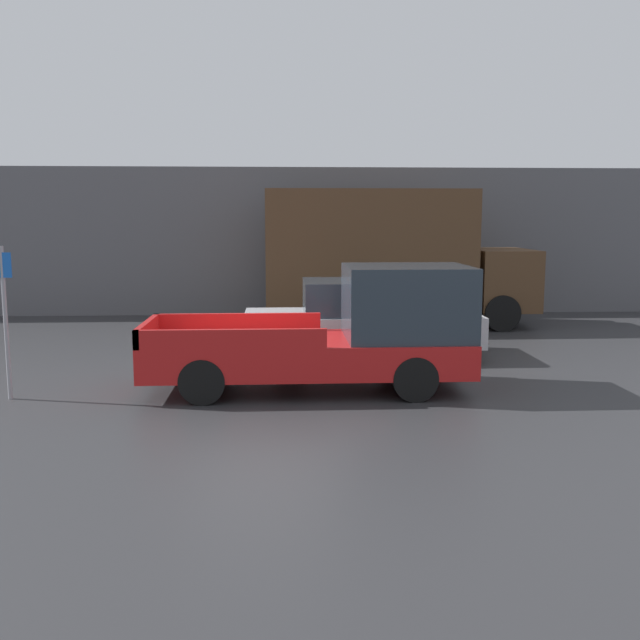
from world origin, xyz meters
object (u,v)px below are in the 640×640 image
Objects in this scene: pickup_truck at (346,333)px; parking_sign at (5,314)px; car at (363,318)px; delivery_truck at (385,255)px; newspaper_box at (336,298)px.

pickup_truck is 2.20× the size of parking_sign.
car is 0.69× the size of delivery_truck.
parking_sign is at bearing -176.23° from pickup_truck.
newspaper_box is (0.58, 9.32, -0.45)m from pickup_truck.
parking_sign is at bearing -152.09° from car.
newspaper_box is at bearing 86.44° from pickup_truck.
newspaper_box is at bearing 117.42° from delivery_truck.
pickup_truck is at bearing -103.42° from delivery_truck.
delivery_truck is 6.82× the size of newspaper_box.
pickup_truck is 7.41m from delivery_truck.
delivery_truck reaches higher than parking_sign.
delivery_truck is 2.81m from newspaper_box.
delivery_truck reaches higher than newspaper_box.
pickup_truck is at bearing -93.56° from newspaper_box.
parking_sign is 11.47m from newspaper_box.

